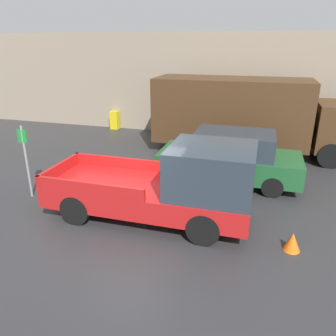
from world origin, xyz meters
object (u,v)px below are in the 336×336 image
at_px(parking_sign, 26,158).
at_px(pickup_truck, 170,185).
at_px(traffic_cone, 292,242).
at_px(newspaper_box, 115,120).
at_px(delivery_truck, 247,113).
at_px(car, 230,157).

bearing_deg(parking_sign, pickup_truck, -1.79).
relative_size(parking_sign, traffic_cone, 4.99).
bearing_deg(pickup_truck, newspaper_box, 123.09).
bearing_deg(traffic_cone, newspaper_box, 133.30).
distance_m(newspaper_box, traffic_cone, 12.77).
bearing_deg(delivery_truck, traffic_cone, -77.59).
relative_size(pickup_truck, parking_sign, 2.43).
relative_size(car, delivery_truck, 0.56).
bearing_deg(traffic_cone, pickup_truck, 169.17).
relative_size(parking_sign, newspaper_box, 2.29).
distance_m(pickup_truck, delivery_truck, 6.77).
distance_m(delivery_truck, traffic_cone, 7.46).
height_order(car, newspaper_box, car).
distance_m(car, delivery_truck, 3.58).
xyz_separation_m(car, parking_sign, (-5.79, -2.94, 0.40)).
xyz_separation_m(pickup_truck, parking_sign, (-4.55, 0.14, 0.27)).
distance_m(car, traffic_cone, 4.16).
bearing_deg(pickup_truck, delivery_truck, 77.00).
bearing_deg(traffic_cone, delivery_truck, 102.41).
xyz_separation_m(pickup_truck, newspaper_box, (-5.67, 8.70, -0.52)).
xyz_separation_m(delivery_truck, traffic_cone, (1.57, -7.15, -1.47)).
bearing_deg(parking_sign, traffic_cone, -5.48).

